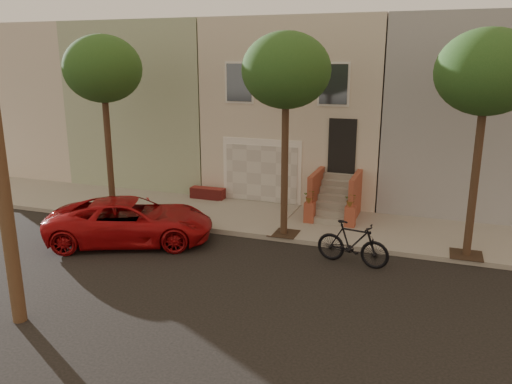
% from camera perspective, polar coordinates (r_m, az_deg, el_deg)
% --- Properties ---
extents(ground, '(90.00, 90.00, 0.00)m').
position_cam_1_polar(ground, '(13.47, -5.88, -10.03)').
color(ground, black).
rests_on(ground, ground).
extents(sidewalk, '(40.00, 3.70, 0.15)m').
position_cam_1_polar(sidewalk, '(18.07, 1.41, -3.10)').
color(sidewalk, gray).
rests_on(sidewalk, ground).
extents(house_row, '(33.10, 11.70, 7.00)m').
position_cam_1_polar(house_row, '(22.90, 6.14, 9.78)').
color(house_row, '#BCB3A1').
rests_on(house_row, sidewalk).
extents(tree_left, '(2.70, 2.57, 6.30)m').
position_cam_1_polar(tree_left, '(18.43, -16.91, 13.03)').
color(tree_left, '#2D2116').
rests_on(tree_left, sidewalk).
extents(tree_mid, '(2.70, 2.57, 6.30)m').
position_cam_1_polar(tree_mid, '(15.51, 3.41, 13.39)').
color(tree_mid, '#2D2116').
rests_on(tree_mid, sidewalk).
extents(tree_right, '(2.70, 2.57, 6.30)m').
position_cam_1_polar(tree_right, '(14.92, 24.60, 12.04)').
color(tree_right, '#2D2116').
rests_on(tree_right, sidewalk).
extents(pickup_truck, '(5.59, 4.13, 1.41)m').
position_cam_1_polar(pickup_truck, '(16.37, -13.90, -3.16)').
color(pickup_truck, '#A50D12').
rests_on(pickup_truck, ground).
extents(motorcycle, '(2.16, 0.94, 1.26)m').
position_cam_1_polar(motorcycle, '(14.49, 10.85, -5.70)').
color(motorcycle, black).
rests_on(motorcycle, ground).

